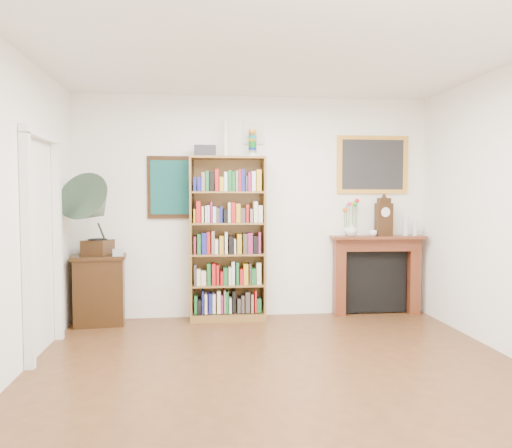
{
  "coord_description": "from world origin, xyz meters",
  "views": [
    {
      "loc": [
        -0.68,
        -3.84,
        1.54
      ],
      "look_at": [
        -0.08,
        1.6,
        1.23
      ],
      "focal_mm": 35.0,
      "sensor_mm": 36.0,
      "label": 1
    }
  ],
  "objects_px": {
    "side_cabinet": "(100,290)",
    "bookshelf": "(228,229)",
    "gramophone": "(94,210)",
    "bottle_right": "(415,228)",
    "teacup": "(373,233)",
    "fireplace": "(376,268)",
    "bottle_left": "(405,226)",
    "mantel_clock": "(384,217)",
    "flower_vase": "(351,229)",
    "cd_stack": "(118,253)"
  },
  "relations": [
    {
      "from": "side_cabinet",
      "to": "bookshelf",
      "type": "bearing_deg",
      "value": -3.56
    },
    {
      "from": "fireplace",
      "to": "bottle_left",
      "type": "height_order",
      "value": "bottle_left"
    },
    {
      "from": "fireplace",
      "to": "cd_stack",
      "type": "xyz_separation_m",
      "value": [
        -3.24,
        -0.28,
        0.28
      ]
    },
    {
      "from": "bookshelf",
      "to": "bottle_left",
      "type": "height_order",
      "value": "bookshelf"
    },
    {
      "from": "side_cabinet",
      "to": "teacup",
      "type": "xyz_separation_m",
      "value": [
        3.4,
        0.06,
        0.65
      ]
    },
    {
      "from": "gramophone",
      "to": "bottle_right",
      "type": "relative_size",
      "value": 4.84
    },
    {
      "from": "mantel_clock",
      "to": "bottle_left",
      "type": "bearing_deg",
      "value": -15.43
    },
    {
      "from": "mantel_clock",
      "to": "flower_vase",
      "type": "bearing_deg",
      "value": 172.45
    },
    {
      "from": "gramophone",
      "to": "mantel_clock",
      "type": "relative_size",
      "value": 1.99
    },
    {
      "from": "bookshelf",
      "to": "cd_stack",
      "type": "height_order",
      "value": "bookshelf"
    },
    {
      "from": "flower_vase",
      "to": "bottle_right",
      "type": "relative_size",
      "value": 0.87
    },
    {
      "from": "bottle_left",
      "to": "mantel_clock",
      "type": "bearing_deg",
      "value": 173.33
    },
    {
      "from": "bottle_right",
      "to": "side_cabinet",
      "type": "bearing_deg",
      "value": -178.66
    },
    {
      "from": "teacup",
      "to": "cd_stack",
      "type": "bearing_deg",
      "value": -176.61
    },
    {
      "from": "bottle_right",
      "to": "cd_stack",
      "type": "bearing_deg",
      "value": -176.62
    },
    {
      "from": "mantel_clock",
      "to": "side_cabinet",
      "type": "bearing_deg",
      "value": 173.16
    },
    {
      "from": "fireplace",
      "to": "flower_vase",
      "type": "relative_size",
      "value": 7.09
    },
    {
      "from": "flower_vase",
      "to": "mantel_clock",
      "type": "bearing_deg",
      "value": 1.21
    },
    {
      "from": "side_cabinet",
      "to": "gramophone",
      "type": "distance_m",
      "value": 0.98
    },
    {
      "from": "fireplace",
      "to": "flower_vase",
      "type": "distance_m",
      "value": 0.63
    },
    {
      "from": "cd_stack",
      "to": "gramophone",
      "type": "bearing_deg",
      "value": -173.82
    },
    {
      "from": "bottle_left",
      "to": "side_cabinet",
      "type": "bearing_deg",
      "value": -178.71
    },
    {
      "from": "bottle_left",
      "to": "cd_stack",
      "type": "bearing_deg",
      "value": -176.6
    },
    {
      "from": "fireplace",
      "to": "mantel_clock",
      "type": "xyz_separation_m",
      "value": [
        0.08,
        -0.03,
        0.67
      ]
    },
    {
      "from": "fireplace",
      "to": "bottle_right",
      "type": "distance_m",
      "value": 0.73
    },
    {
      "from": "bottle_left",
      "to": "bottle_right",
      "type": "bearing_deg",
      "value": 2.76
    },
    {
      "from": "side_cabinet",
      "to": "gramophone",
      "type": "bearing_deg",
      "value": -101.47
    },
    {
      "from": "bookshelf",
      "to": "teacup",
      "type": "height_order",
      "value": "bookshelf"
    },
    {
      "from": "bookshelf",
      "to": "gramophone",
      "type": "relative_size",
      "value": 2.41
    },
    {
      "from": "fireplace",
      "to": "gramophone",
      "type": "distance_m",
      "value": 3.6
    },
    {
      "from": "side_cabinet",
      "to": "bottle_right",
      "type": "height_order",
      "value": "bottle_right"
    },
    {
      "from": "fireplace",
      "to": "mantel_clock",
      "type": "height_order",
      "value": "mantel_clock"
    },
    {
      "from": "bookshelf",
      "to": "flower_vase",
      "type": "distance_m",
      "value": 1.58
    },
    {
      "from": "gramophone",
      "to": "bottle_right",
      "type": "bearing_deg",
      "value": 22.2
    },
    {
      "from": "bookshelf",
      "to": "flower_vase",
      "type": "xyz_separation_m",
      "value": [
        1.58,
        0.05,
        -0.02
      ]
    },
    {
      "from": "side_cabinet",
      "to": "teacup",
      "type": "height_order",
      "value": "teacup"
    },
    {
      "from": "cd_stack",
      "to": "bottle_left",
      "type": "xyz_separation_m",
      "value": [
        3.61,
        0.21,
        0.27
      ]
    },
    {
      "from": "fireplace",
      "to": "mantel_clock",
      "type": "relative_size",
      "value": 2.52
    },
    {
      "from": "flower_vase",
      "to": "gramophone",
      "type": "bearing_deg",
      "value": -175.17
    },
    {
      "from": "flower_vase",
      "to": "bottle_left",
      "type": "xyz_separation_m",
      "value": [
        0.72,
        -0.02,
        0.03
      ]
    },
    {
      "from": "cd_stack",
      "to": "flower_vase",
      "type": "xyz_separation_m",
      "value": [
        2.88,
        0.24,
        0.24
      ]
    },
    {
      "from": "flower_vase",
      "to": "bottle_left",
      "type": "bearing_deg",
      "value": -1.87
    },
    {
      "from": "side_cabinet",
      "to": "mantel_clock",
      "type": "height_order",
      "value": "mantel_clock"
    },
    {
      "from": "fireplace",
      "to": "gramophone",
      "type": "height_order",
      "value": "gramophone"
    },
    {
      "from": "fireplace",
      "to": "cd_stack",
      "type": "height_order",
      "value": "fireplace"
    },
    {
      "from": "side_cabinet",
      "to": "flower_vase",
      "type": "xyz_separation_m",
      "value": [
        3.12,
        0.11,
        0.7
      ]
    },
    {
      "from": "teacup",
      "to": "side_cabinet",
      "type": "bearing_deg",
      "value": -178.99
    },
    {
      "from": "fireplace",
      "to": "mantel_clock",
      "type": "bearing_deg",
      "value": -19.0
    },
    {
      "from": "mantel_clock",
      "to": "bookshelf",
      "type": "bearing_deg",
      "value": 173.03
    },
    {
      "from": "mantel_clock",
      "to": "bottle_left",
      "type": "xyz_separation_m",
      "value": [
        0.28,
        -0.03,
        -0.11
      ]
    }
  ]
}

